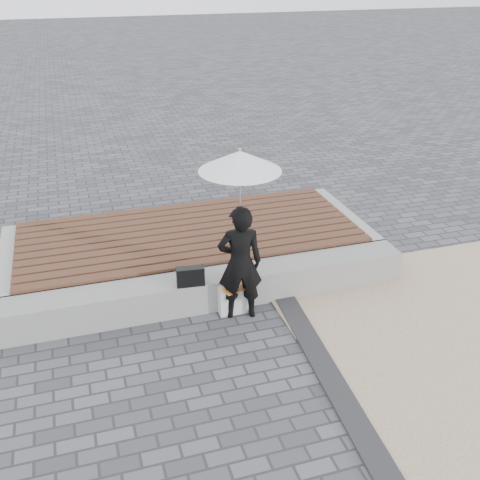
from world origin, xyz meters
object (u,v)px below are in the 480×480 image
at_px(woman, 240,263).
at_px(handbag, 190,276).
at_px(seating_ledge, 212,289).
at_px(parasol, 240,161).
at_px(canvas_tote, 233,299).

height_order(woman, handbag, woman).
distance_m(seating_ledge, handbag, 0.46).
bearing_deg(seating_ledge, parasol, -55.51).
relative_size(parasol, handbag, 3.49).
xyz_separation_m(seating_ledge, canvas_tote, (0.18, -0.28, -0.02)).
bearing_deg(canvas_tote, woman, -51.63).
bearing_deg(handbag, seating_ledge, 35.21).
distance_m(parasol, handbag, 1.52).
relative_size(woman, parasol, 1.24).
distance_m(seating_ledge, woman, 0.67).
height_order(woman, parasol, parasol).
distance_m(woman, handbag, 0.61).
bearing_deg(handbag, woman, -13.88).
relative_size(seating_ledge, parasol, 4.41).
bearing_deg(parasol, woman, 69.44).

